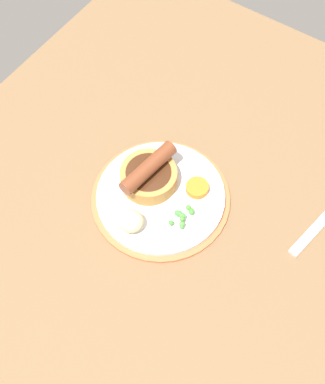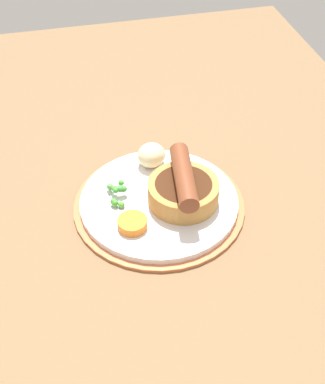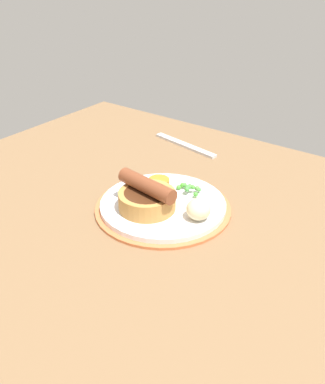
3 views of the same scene
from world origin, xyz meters
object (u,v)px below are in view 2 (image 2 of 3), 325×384
at_px(pea_pile, 117,192).
at_px(potato_chunk_0, 151,155).
at_px(sausage_pudding, 183,189).
at_px(carrot_slice_0, 132,223).
at_px(dinner_plate, 159,203).

relative_size(pea_pile, potato_chunk_0, 1.19).
relative_size(sausage_pudding, carrot_slice_0, 2.98).
xyz_separation_m(potato_chunk_0, carrot_slice_0, (0.12, -0.05, -0.01)).
bearing_deg(pea_pile, dinner_plate, 72.50).
relative_size(potato_chunk_0, carrot_slice_0, 1.07).
bearing_deg(potato_chunk_0, sausage_pudding, 16.30).
bearing_deg(sausage_pudding, carrot_slice_0, 121.01).
bearing_deg(dinner_plate, potato_chunk_0, 175.20).
bearing_deg(potato_chunk_0, pea_pile, -46.43).
relative_size(pea_pile, carrot_slice_0, 1.28).
height_order(pea_pile, potato_chunk_0, potato_chunk_0).
bearing_deg(pea_pile, potato_chunk_0, 133.57).
distance_m(sausage_pudding, potato_chunk_0, 0.09).
distance_m(sausage_pudding, pea_pile, 0.09).
xyz_separation_m(sausage_pudding, pea_pile, (-0.03, -0.09, -0.01)).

